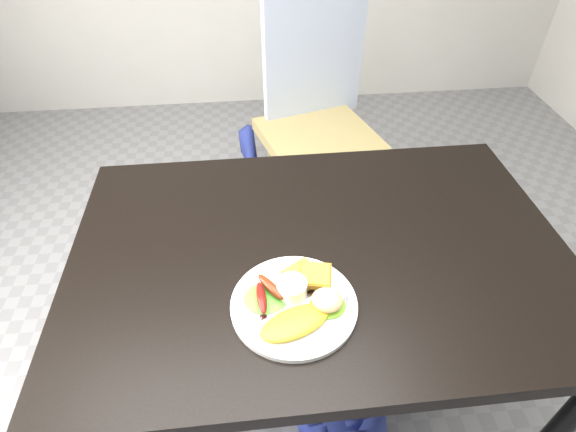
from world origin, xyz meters
The scene contains 15 objects.
room_floor centered at (0.00, 0.00, -0.01)m, with size 4.00×4.50×0.02m, color gray.
dining_table centered at (0.00, 0.00, 0.73)m, with size 1.20×0.80×0.04m, color black.
dining_chair centered at (0.16, 0.96, 0.45)m, with size 0.47×0.47×0.06m, color tan.
person centered at (0.02, 0.50, 0.84)m, with size 0.61×0.40×1.68m, color navy.
plate centered at (-0.08, -0.17, 0.76)m, with size 0.27×0.27×0.01m, color white.
lettuce_left centered at (-0.14, -0.15, 0.77)m, with size 0.09×0.09×0.01m, color #3C8418.
lettuce_right centered at (-0.02, -0.18, 0.77)m, with size 0.08×0.07×0.01m, color #51951F.
omelette centered at (-0.09, -0.22, 0.77)m, with size 0.15×0.07×0.02m, color gold.
sausage_a centered at (-0.15, -0.16, 0.78)m, with size 0.02×0.08×0.02m, color maroon.
sausage_b centered at (-0.13, -0.14, 0.78)m, with size 0.02×0.09×0.02m, color brown.
ramekin centered at (-0.09, -0.14, 0.78)m, with size 0.07×0.07×0.04m, color white.
toast_a centered at (-0.06, -0.10, 0.77)m, with size 0.07×0.07×0.01m, color brown.
toast_b centered at (-0.03, -0.11, 0.78)m, with size 0.07×0.07×0.01m, color brown.
potato_salad centered at (-0.02, -0.19, 0.79)m, with size 0.07×0.06×0.03m, color beige.
fork centered at (-0.12, -0.18, 0.76)m, with size 0.18×0.01×0.00m, color #ADAFB7.
Camera 1 is at (-0.16, -0.75, 1.53)m, focal length 28.00 mm.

